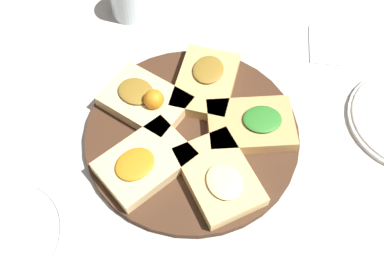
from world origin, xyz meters
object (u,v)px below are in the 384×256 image
Objects in this scene: water_glass at (128,0)px; napkin_stack at (339,46)px; plate_right at (3,236)px; serving_board at (192,134)px.

water_glass is 0.62× the size of napkin_stack.
plate_right is at bearing 19.42° from napkin_stack.
plate_right is 1.66× the size of napkin_stack.
napkin_stack is at bearing -159.13° from serving_board.
napkin_stack is at bearing -160.58° from plate_right.
serving_board is 0.39m from plate_right.
serving_board is 0.38m from water_glass.
serving_board is at bearing 20.87° from napkin_stack.
water_glass is at bearing -81.23° from serving_board.
water_glass is (0.06, -0.38, 0.03)m from serving_board.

